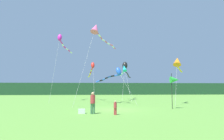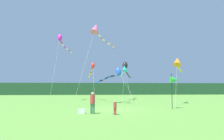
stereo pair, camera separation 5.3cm
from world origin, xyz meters
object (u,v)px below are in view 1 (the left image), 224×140
Objects in this scene: banner_flag_pole at (175,80)px; kite_cyan at (124,69)px; person_adult at (93,102)px; kite_orange at (177,62)px; kite_black at (125,67)px; person_child at (115,107)px; cooler_box at (82,111)px; kite_red at (92,68)px; kite_rainbow at (97,30)px; kite_magenta at (62,41)px; kite_blue at (116,73)px.

banner_flag_pole is 15.00m from kite_cyan.
kite_orange reaches higher than person_adult.
banner_flag_pole is 17.16m from kite_black.
banner_flag_pole is at bearing 30.73° from person_child.
kite_cyan is (6.09, 17.40, 5.37)m from cooler_box.
person_adult is at bearing -106.17° from kite_black.
person_child is at bearing -19.27° from cooler_box.
kite_red reaches higher than kite_cyan.
kite_rainbow is 1.67× the size of kite_orange.
kite_blue is at bearing -32.84° from kite_magenta.
kite_magenta is 11.85m from kite_blue.
kite_rainbow is 11.89m from kite_orange.
person_child is at bearing -82.78° from kite_red.
kite_rainbow reaches higher than banner_flag_pole.
kite_rainbow is 1.51× the size of kite_cyan.
person_child is 14.72m from kite_orange.
kite_rainbow is 12.40m from kite_black.
cooler_box is at bearing -91.36° from kite_red.
kite_blue is 7.37m from kite_cyan.
kite_magenta is (-7.46, 17.01, 9.50)m from person_child.
kite_magenta reaches higher than kite_orange.
kite_rainbow is at bearing -120.69° from kite_cyan.
kite_blue reaches higher than person_child.
person_adult is 0.25× the size of kite_cyan.
kite_red is at bearing 88.64° from cooler_box.
kite_orange is at bearing -53.53° from kite_cyan.
banner_flag_pole is 0.34× the size of kite_black.
kite_orange is 0.59× the size of kite_magenta.
cooler_box is at bearing 165.24° from person_adult.
banner_flag_pole is 17.08m from kite_red.
person_adult is 1.98m from person_child.
person_adult is 11.59m from kite_blue.
person_adult is at bearing -70.88° from kite_magenta.
kite_cyan is (-3.25, 14.41, 2.60)m from banner_flag_pole.
kite_cyan is (5.18, 17.64, 4.57)m from person_adult.
kite_orange is (11.09, -0.18, -4.28)m from kite_rainbow.
kite_blue is at bearing 125.99° from banner_flag_pole.
banner_flag_pole is 20.51m from kite_magenta.
kite_blue reaches higher than banner_flag_pole.
person_adult is 3.19× the size of cooler_box.
kite_blue reaches higher than cooler_box.
person_adult is 13.04m from kite_rainbow.
cooler_box is at bearing -162.29° from banner_flag_pole.
kite_magenta is (-5.95, 6.88, 0.12)m from kite_rainbow.
kite_red is 0.91× the size of kite_black.
banner_flag_pole is 0.33× the size of kite_rainbow.
cooler_box is 0.06× the size of kite_red.
kite_cyan is (10.83, 1.34, -4.56)m from kite_magenta.
person_adult is 0.32× the size of kite_blue.
banner_flag_pole is 0.38× the size of kite_red.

